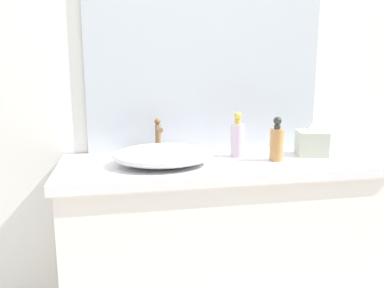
{
  "coord_description": "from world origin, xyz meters",
  "views": [
    {
      "loc": [
        -0.34,
        -1.11,
        1.23
      ],
      "look_at": [
        -0.05,
        0.42,
        0.93
      ],
      "focal_mm": 35.55,
      "sensor_mm": 36.0,
      "label": 1
    }
  ],
  "objects_px": {
    "lotion_bottle": "(237,138)",
    "sink_basin": "(163,155)",
    "soap_dispenser": "(277,142)",
    "tissue_box": "(312,141)"
  },
  "relations": [
    {
      "from": "sink_basin",
      "to": "lotion_bottle",
      "type": "distance_m",
      "value": 0.36
    },
    {
      "from": "lotion_bottle",
      "to": "tissue_box",
      "type": "bearing_deg",
      "value": -5.56
    },
    {
      "from": "soap_dispenser",
      "to": "tissue_box",
      "type": "relative_size",
      "value": 1.18
    },
    {
      "from": "sink_basin",
      "to": "tissue_box",
      "type": "distance_m",
      "value": 0.69
    },
    {
      "from": "sink_basin",
      "to": "soap_dispenser",
      "type": "height_order",
      "value": "soap_dispenser"
    },
    {
      "from": "lotion_bottle",
      "to": "sink_basin",
      "type": "bearing_deg",
      "value": -165.56
    },
    {
      "from": "sink_basin",
      "to": "soap_dispenser",
      "type": "xyz_separation_m",
      "value": [
        0.48,
        -0.02,
        0.04
      ]
    },
    {
      "from": "sink_basin",
      "to": "tissue_box",
      "type": "height_order",
      "value": "tissue_box"
    },
    {
      "from": "sink_basin",
      "to": "soap_dispenser",
      "type": "bearing_deg",
      "value": -1.98
    },
    {
      "from": "soap_dispenser",
      "to": "tissue_box",
      "type": "bearing_deg",
      "value": 19.63
    }
  ]
}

